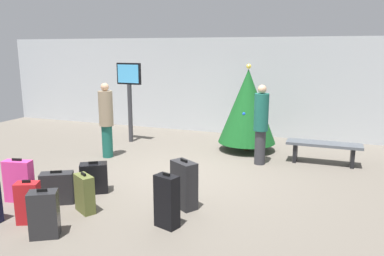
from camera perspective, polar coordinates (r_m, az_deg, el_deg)
name	(u,v)px	position (r m, az deg, el deg)	size (l,w,h in m)	color
ground_plane	(184,174)	(7.78, -1.20, -6.95)	(16.00, 16.00, 0.00)	#665E54
back_wall	(235,86)	(11.31, 6.45, 6.25)	(16.00, 0.20, 2.83)	#B7BCC1
holiday_tree	(248,106)	(9.43, 8.35, 3.29)	(1.42, 1.42, 2.15)	#4C3319
flight_info_kiosk	(129,89)	(10.32, -9.41, 5.77)	(0.71, 0.13, 2.14)	#333338
waiting_bench	(324,148)	(8.85, 19.20, -2.84)	(1.60, 0.44, 0.48)	#4C5159
traveller_0	(106,118)	(8.99, -12.78, 1.41)	(0.43, 0.43, 1.75)	#19594C
traveller_1	(261,123)	(8.35, 10.33, 0.78)	(0.44, 0.44, 1.75)	#333338
suitcase_0	(167,201)	(5.49, -3.81, -10.96)	(0.38, 0.29, 0.81)	black
suitcase_1	(94,178)	(6.99, -14.52, -7.28)	(0.55, 0.49, 0.57)	black
suitcase_2	(19,181)	(6.98, -24.61, -7.27)	(0.49, 0.28, 0.74)	#E5388C
suitcase_3	(184,185)	(6.11, -1.21, -8.51)	(0.50, 0.44, 0.80)	#232326
suitcase_4	(44,214)	(5.60, -21.38, -11.99)	(0.45, 0.40, 0.69)	#232326
suitcase_5	(57,188)	(6.70, -19.62, -8.50)	(0.57, 0.47, 0.56)	#232326
suitcase_6	(28,203)	(6.11, -23.42, -10.28)	(0.38, 0.32, 0.66)	#B2191E
suitcase_8	(85,194)	(6.21, -15.86, -9.48)	(0.42, 0.35, 0.64)	#59602D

